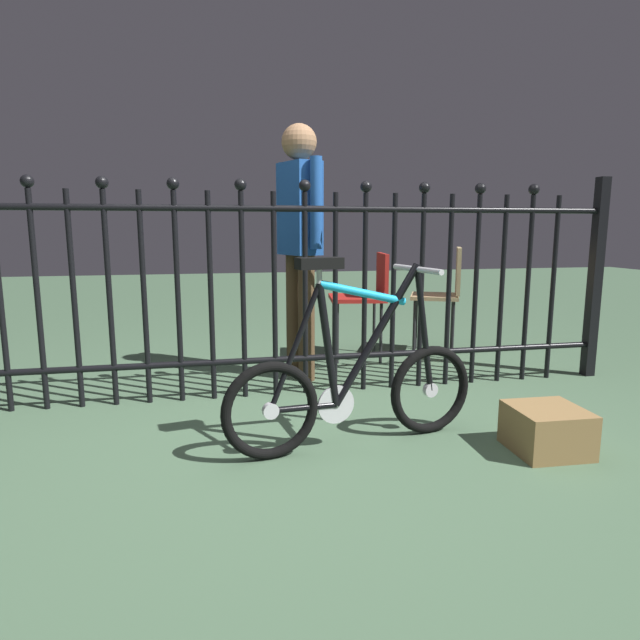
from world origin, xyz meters
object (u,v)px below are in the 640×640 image
(bicycle, at_px, (355,384))
(chair_tan, at_px, (445,289))
(display_crate, at_px, (547,430))
(chair_red, at_px, (366,292))
(person_visitor, at_px, (300,230))

(bicycle, height_order, chair_tan, bicycle)
(bicycle, bearing_deg, display_crate, -16.45)
(chair_red, height_order, chair_tan, chair_tan)
(chair_red, bearing_deg, bicycle, -108.25)
(chair_red, height_order, display_crate, chair_red)
(bicycle, height_order, chair_red, bicycle)
(person_visitor, bearing_deg, display_crate, -58.49)
(chair_tan, distance_m, person_visitor, 1.41)
(chair_red, xyz_separation_m, display_crate, (0.30, -1.90, -0.42))
(person_visitor, bearing_deg, chair_red, 36.69)
(chair_red, distance_m, chair_tan, 0.65)
(bicycle, xyz_separation_m, chair_tan, (1.20, 1.66, 0.23))
(chair_tan, bearing_deg, chair_red, -179.85)
(chair_red, relative_size, chair_tan, 0.95)
(display_crate, bearing_deg, chair_tan, 79.46)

